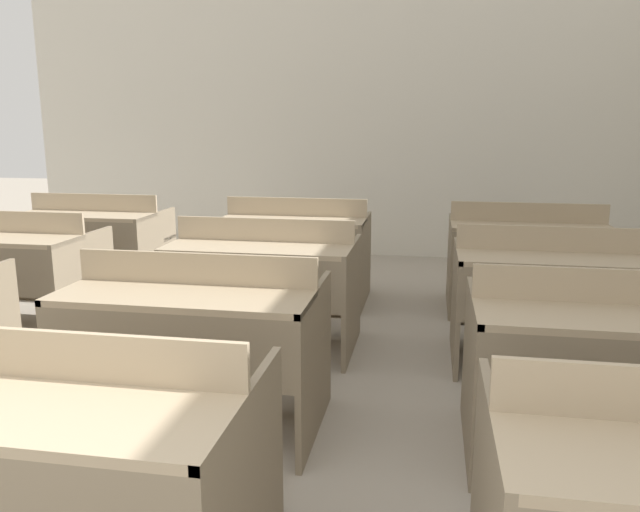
{
  "coord_description": "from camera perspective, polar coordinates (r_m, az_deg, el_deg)",
  "views": [
    {
      "loc": [
        0.98,
        -0.24,
        1.44
      ],
      "look_at": [
        0.41,
        2.96,
        0.75
      ],
      "focal_mm": 35.0,
      "sensor_mm": 36.0,
      "label": 1
    }
  ],
  "objects": [
    {
      "name": "bench_second_right",
      "position": [
        2.91,
        25.08,
        -8.55
      ],
      "size": [
        1.16,
        0.76,
        0.85
      ],
      "color": "#7D6E57",
      "rests_on": "ground_plane"
    },
    {
      "name": "bench_front_center",
      "position": [
        2.08,
        -22.83,
        -16.63
      ],
      "size": [
        1.16,
        0.76,
        0.85
      ],
      "color": "#7F7059",
      "rests_on": "ground_plane"
    },
    {
      "name": "bench_third_right",
      "position": [
        3.94,
        20.68,
        -3.0
      ],
      "size": [
        1.16,
        0.76,
        0.85
      ],
      "color": "#7E6F58",
      "rests_on": "ground_plane"
    },
    {
      "name": "bench_third_center",
      "position": [
        4.01,
        -5.18,
        -1.99
      ],
      "size": [
        1.16,
        0.76,
        0.85
      ],
      "color": "#82735C",
      "rests_on": "ground_plane"
    },
    {
      "name": "bench_back_center",
      "position": [
        5.09,
        -2.28,
        1.05
      ],
      "size": [
        1.16,
        0.76,
        0.85
      ],
      "color": "#81725B",
      "rests_on": "ground_plane"
    },
    {
      "name": "bench_third_left",
      "position": [
        4.84,
        -26.71,
        -0.81
      ],
      "size": [
        1.16,
        0.76,
        0.85
      ],
      "color": "#81725B",
      "rests_on": "ground_plane"
    },
    {
      "name": "bench_back_left",
      "position": [
        5.72,
        -20.03,
        1.54
      ],
      "size": [
        1.16,
        0.76,
        0.85
      ],
      "color": "#83735D",
      "rests_on": "ground_plane"
    },
    {
      "name": "bench_second_center",
      "position": [
        3.01,
        -11.35,
        -6.97
      ],
      "size": [
        1.16,
        0.76,
        0.85
      ],
      "color": "#7B6C55",
      "rests_on": "ground_plane"
    },
    {
      "name": "bench_back_right",
      "position": [
        5.03,
        18.36,
        0.3
      ],
      "size": [
        1.16,
        0.76,
        0.85
      ],
      "color": "#796A53",
      "rests_on": "ground_plane"
    },
    {
      "name": "wall_back",
      "position": [
        6.94,
        2.05,
        13.09
      ],
      "size": [
        7.16,
        0.06,
        3.15
      ],
      "color": "beige",
      "rests_on": "ground_plane"
    }
  ]
}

